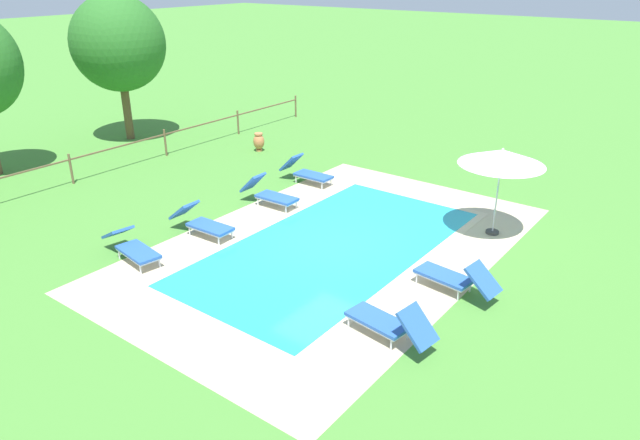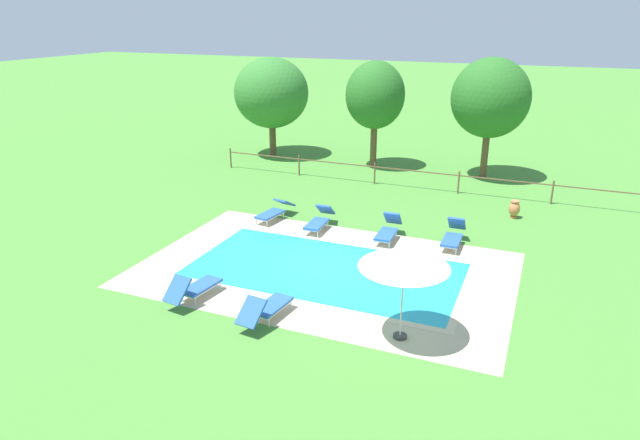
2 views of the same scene
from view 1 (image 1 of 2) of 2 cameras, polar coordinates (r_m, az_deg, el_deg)
The scene contains 14 objects.
ground_plane at distance 15.42m, azimuth 1.32°, elevation -2.58°, with size 160.00×160.00×0.00m, color #478433.
pool_deck_paving at distance 15.42m, azimuth 1.33°, elevation -2.56°, with size 11.83×7.61×0.01m, color #BCAD8E.
swimming_pool_water at distance 15.42m, azimuth 1.33°, elevation -2.56°, with size 8.63×4.40×0.01m, color #23A8C1.
pool_coping_rim at distance 15.42m, azimuth 1.33°, elevation -2.55°, with size 9.11×4.88×0.01m.
sun_lounger_north_near_steps at distance 17.98m, azimuth -4.95°, elevation 2.61°, with size 0.66×1.94×0.93m.
sun_lounger_north_mid at distance 11.67m, azimuth 6.76°, elevation -9.93°, with size 0.86×1.99×0.92m.
sun_lounger_north_far at distance 16.24m, azimuth -11.44°, elevation -0.21°, with size 0.66×2.00×0.86m.
sun_lounger_north_end at distance 13.50m, azimuth 13.05°, elevation -5.49°, with size 0.83×2.03×0.88m.
sun_lounger_south_near_corner at distance 19.85m, azimuth -1.30°, elevation 4.73°, with size 0.61×1.93×0.93m.
sun_lounger_south_mid at distance 15.34m, azimuth -17.92°, elevation -2.47°, with size 0.92×2.13×0.74m.
patio_umbrella_open_foreground at distance 16.07m, azimuth 17.39°, elevation 5.86°, with size 2.27×2.27×2.45m.
terracotta_urn_near_fence at distance 23.52m, azimuth -6.01°, elevation 7.66°, with size 0.44×0.44×0.73m.
perimeter_fence at distance 22.36m, azimuth -18.92°, elevation 6.49°, with size 20.08×0.08×1.05m.
tree_centre at distance 25.85m, azimuth -19.15°, elevation 16.00°, with size 3.76×3.76×5.86m.
Camera 1 is at (-11.27, -8.04, 6.80)m, focal length 32.69 mm.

